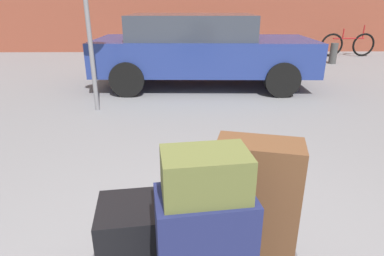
{
  "coord_description": "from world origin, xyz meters",
  "views": [
    {
      "loc": [
        -0.04,
        -1.27,
        1.65
      ],
      "look_at": [
        0.0,
        1.2,
        0.69
      ],
      "focal_mm": 30.48,
      "sensor_mm": 36.0,
      "label": 1
    }
  ],
  "objects_px": {
    "bollard_kerb_mid": "(333,53)",
    "parked_car": "(201,49)",
    "suitcase_brown_front_right": "(256,199)",
    "no_parking_sign": "(88,19)",
    "suitcase_navy_rear_left": "(204,251)",
    "bollard_kerb_near": "(285,54)",
    "duffel_bag_olive_topmost_pile": "(205,174)",
    "duffel_bag_black_front_left": "(163,229)",
    "bicycle_leaning": "(348,45)"
  },
  "relations": [
    {
      "from": "duffel_bag_black_front_left",
      "to": "bollard_kerb_mid",
      "type": "relative_size",
      "value": 1.19
    },
    {
      "from": "suitcase_navy_rear_left",
      "to": "bicycle_leaning",
      "type": "xyz_separation_m",
      "value": [
        5.06,
        9.4,
        -0.26
      ]
    },
    {
      "from": "suitcase_brown_front_right",
      "to": "bicycle_leaning",
      "type": "bearing_deg",
      "value": 75.86
    },
    {
      "from": "duffel_bag_olive_topmost_pile",
      "to": "suitcase_brown_front_right",
      "type": "bearing_deg",
      "value": 40.81
    },
    {
      "from": "duffel_bag_black_front_left",
      "to": "bollard_kerb_near",
      "type": "bearing_deg",
      "value": 62.05
    },
    {
      "from": "suitcase_navy_rear_left",
      "to": "duffel_bag_black_front_left",
      "type": "height_order",
      "value": "suitcase_navy_rear_left"
    },
    {
      "from": "no_parking_sign",
      "to": "bollard_kerb_near",
      "type": "bearing_deg",
      "value": 44.57
    },
    {
      "from": "suitcase_navy_rear_left",
      "to": "parked_car",
      "type": "distance_m",
      "value": 5.6
    },
    {
      "from": "parked_car",
      "to": "duffel_bag_olive_topmost_pile",
      "type": "bearing_deg",
      "value": -92.22
    },
    {
      "from": "bollard_kerb_near",
      "to": "bollard_kerb_mid",
      "type": "height_order",
      "value": "same"
    },
    {
      "from": "suitcase_navy_rear_left",
      "to": "duffel_bag_olive_topmost_pile",
      "type": "height_order",
      "value": "duffel_bag_olive_topmost_pile"
    },
    {
      "from": "suitcase_brown_front_right",
      "to": "no_parking_sign",
      "type": "relative_size",
      "value": 0.29
    },
    {
      "from": "duffel_bag_black_front_left",
      "to": "parked_car",
      "type": "bearing_deg",
      "value": 77.83
    },
    {
      "from": "suitcase_navy_rear_left",
      "to": "bicycle_leaning",
      "type": "distance_m",
      "value": 10.68
    },
    {
      "from": "bollard_kerb_near",
      "to": "bollard_kerb_mid",
      "type": "distance_m",
      "value": 1.38
    },
    {
      "from": "duffel_bag_black_front_left",
      "to": "parked_car",
      "type": "height_order",
      "value": "parked_car"
    },
    {
      "from": "duffel_bag_black_front_left",
      "to": "suitcase_brown_front_right",
      "type": "distance_m",
      "value": 0.52
    },
    {
      "from": "suitcase_brown_front_right",
      "to": "parked_car",
      "type": "bearing_deg",
      "value": 104.44
    },
    {
      "from": "duffel_bag_olive_topmost_pile",
      "to": "bollard_kerb_mid",
      "type": "xyz_separation_m",
      "value": [
        4.07,
        8.11,
        -0.73
      ]
    },
    {
      "from": "duffel_bag_olive_topmost_pile",
      "to": "parked_car",
      "type": "bearing_deg",
      "value": 80.16
    },
    {
      "from": "bollard_kerb_near",
      "to": "bollard_kerb_mid",
      "type": "relative_size",
      "value": 1.0
    },
    {
      "from": "suitcase_navy_rear_left",
      "to": "bollard_kerb_near",
      "type": "relative_size",
      "value": 1.02
    },
    {
      "from": "duffel_bag_black_front_left",
      "to": "parked_car",
      "type": "relative_size",
      "value": 0.16
    },
    {
      "from": "parked_car",
      "to": "bollard_kerb_near",
      "type": "xyz_separation_m",
      "value": [
        2.47,
        2.52,
        -0.48
      ]
    },
    {
      "from": "parked_car",
      "to": "bollard_kerb_near",
      "type": "bearing_deg",
      "value": 45.6
    },
    {
      "from": "duffel_bag_black_front_left",
      "to": "bollard_kerb_near",
      "type": "height_order",
      "value": "duffel_bag_black_front_left"
    },
    {
      "from": "suitcase_navy_rear_left",
      "to": "bollard_kerb_mid",
      "type": "xyz_separation_m",
      "value": [
        4.07,
        8.11,
        -0.34
      ]
    },
    {
      "from": "duffel_bag_black_front_left",
      "to": "duffel_bag_olive_topmost_pile",
      "type": "height_order",
      "value": "duffel_bag_olive_topmost_pile"
    },
    {
      "from": "duffel_bag_black_front_left",
      "to": "duffel_bag_olive_topmost_pile",
      "type": "xyz_separation_m",
      "value": [
        0.2,
        -0.31,
        0.51
      ]
    },
    {
      "from": "duffel_bag_black_front_left",
      "to": "no_parking_sign",
      "type": "bearing_deg",
      "value": 102.38
    },
    {
      "from": "suitcase_navy_rear_left",
      "to": "duffel_bag_black_front_left",
      "type": "xyz_separation_m",
      "value": [
        -0.2,
        0.31,
        -0.12
      ]
    },
    {
      "from": "duffel_bag_olive_topmost_pile",
      "to": "bollard_kerb_near",
      "type": "relative_size",
      "value": 0.61
    },
    {
      "from": "suitcase_brown_front_right",
      "to": "bollard_kerb_mid",
      "type": "bearing_deg",
      "value": 77.73
    },
    {
      "from": "suitcase_brown_front_right",
      "to": "parked_car",
      "type": "xyz_separation_m",
      "value": [
        -0.08,
        5.26,
        0.09
      ]
    },
    {
      "from": "bollard_kerb_mid",
      "to": "parked_car",
      "type": "bearing_deg",
      "value": -146.78
    },
    {
      "from": "suitcase_navy_rear_left",
      "to": "parked_car",
      "type": "xyz_separation_m",
      "value": [
        0.22,
        5.59,
        0.13
      ]
    },
    {
      "from": "suitcase_brown_front_right",
      "to": "bicycle_leaning",
      "type": "relative_size",
      "value": 0.38
    },
    {
      "from": "suitcase_brown_front_right",
      "to": "no_parking_sign",
      "type": "distance_m",
      "value": 4.12
    },
    {
      "from": "suitcase_brown_front_right",
      "to": "duffel_bag_black_front_left",
      "type": "bearing_deg",
      "value": -163.85
    },
    {
      "from": "suitcase_navy_rear_left",
      "to": "no_parking_sign",
      "type": "height_order",
      "value": "no_parking_sign"
    },
    {
      "from": "duffel_bag_black_front_left",
      "to": "bicycle_leaning",
      "type": "xyz_separation_m",
      "value": [
        5.27,
        9.09,
        -0.13
      ]
    },
    {
      "from": "duffel_bag_black_front_left",
      "to": "bollard_kerb_near",
      "type": "distance_m",
      "value": 8.32
    },
    {
      "from": "suitcase_brown_front_right",
      "to": "bollard_kerb_mid",
      "type": "xyz_separation_m",
      "value": [
        3.77,
        7.78,
        -0.39
      ]
    },
    {
      "from": "duffel_bag_black_front_left",
      "to": "bollard_kerb_mid",
      "type": "xyz_separation_m",
      "value": [
        4.27,
        7.8,
        -0.22
      ]
    },
    {
      "from": "bollard_kerb_near",
      "to": "suitcase_brown_front_right",
      "type": "bearing_deg",
      "value": -107.1
    },
    {
      "from": "no_parking_sign",
      "to": "suitcase_brown_front_right",
      "type": "bearing_deg",
      "value": -63.28
    },
    {
      "from": "suitcase_navy_rear_left",
      "to": "duffel_bag_black_front_left",
      "type": "relative_size",
      "value": 0.85
    },
    {
      "from": "duffel_bag_black_front_left",
      "to": "suitcase_brown_front_right",
      "type": "xyz_separation_m",
      "value": [
        0.5,
        0.02,
        0.17
      ]
    },
    {
      "from": "duffel_bag_olive_topmost_pile",
      "to": "suitcase_navy_rear_left",
      "type": "bearing_deg",
      "value": 172.38
    },
    {
      "from": "duffel_bag_black_front_left",
      "to": "suitcase_brown_front_right",
      "type": "height_order",
      "value": "suitcase_brown_front_right"
    }
  ]
}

